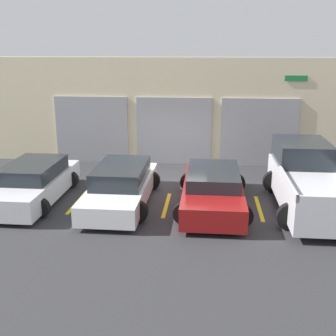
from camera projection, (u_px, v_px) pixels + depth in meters
The scene contains 9 objects.
ground_plane at pixel (172, 184), 15.63m from camera, with size 28.00×28.00×0.00m, color #2D2D30.
shophouse_building at pixel (179, 112), 18.16m from camera, with size 17.32×0.68×4.51m.
pickup_truck at pixel (307, 180), 13.21m from camera, with size 2.39×5.10×1.90m.
sedan_white at pixel (121, 186), 13.57m from camera, with size 2.18×4.80×1.27m.
sedan_side at pixel (213, 189), 13.29m from camera, with size 2.27×4.75×1.20m.
van_right at pixel (33, 183), 13.84m from camera, with size 2.15×4.53×1.27m.
parking_stripe_left at pixel (78, 202), 13.84m from camera, with size 0.12×2.20×0.01m, color gold.
parking_stripe_centre at pixel (166, 205), 13.57m from camera, with size 0.12×2.20×0.01m, color gold.
parking_stripe_right at pixel (259, 208), 13.29m from camera, with size 0.12×2.20×0.01m, color gold.
Camera 1 is at (1.29, -14.80, 4.88)m, focal length 45.00 mm.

